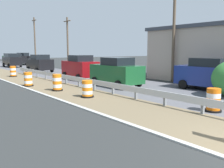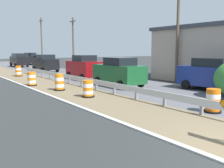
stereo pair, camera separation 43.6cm
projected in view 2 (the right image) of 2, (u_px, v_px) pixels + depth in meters
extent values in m
cube|color=slate|center=(202.00, 107.00, 10.13)|extent=(0.12, 0.12, 0.70)
cube|color=slate|center=(165.00, 99.00, 11.73)|extent=(0.12, 0.12, 0.70)
cube|color=slate|center=(136.00, 93.00, 13.34)|extent=(0.12, 0.12, 0.70)
cube|color=slate|center=(114.00, 88.00, 14.95)|extent=(0.12, 0.12, 0.70)
cube|color=slate|center=(96.00, 85.00, 16.56)|extent=(0.12, 0.12, 0.70)
cube|color=slate|center=(82.00, 82.00, 18.16)|extent=(0.12, 0.12, 0.70)
cube|color=slate|center=(70.00, 79.00, 19.77)|extent=(0.12, 0.12, 0.70)
cube|color=slate|center=(59.00, 77.00, 21.38)|extent=(0.12, 0.12, 0.70)
cube|color=slate|center=(50.00, 75.00, 22.99)|extent=(0.12, 0.12, 0.70)
cube|color=slate|center=(42.00, 73.00, 24.59)|extent=(0.12, 0.12, 0.70)
cube|color=slate|center=(35.00, 72.00, 26.20)|extent=(0.12, 0.12, 0.70)
cube|color=slate|center=(29.00, 71.00, 27.81)|extent=(0.12, 0.12, 0.70)
cylinder|color=orange|center=(212.00, 110.00, 10.59)|extent=(0.59, 0.59, 0.21)
cylinder|color=white|center=(213.00, 105.00, 10.56)|extent=(0.59, 0.59, 0.21)
cylinder|color=orange|center=(213.00, 101.00, 10.53)|extent=(0.59, 0.59, 0.21)
cylinder|color=white|center=(213.00, 96.00, 10.50)|extent=(0.59, 0.59, 0.21)
cylinder|color=orange|center=(214.00, 91.00, 10.47)|extent=(0.59, 0.59, 0.21)
cylinder|color=black|center=(212.00, 111.00, 10.59)|extent=(0.73, 0.73, 0.08)
cylinder|color=orange|center=(88.00, 95.00, 14.04)|extent=(0.59, 0.59, 0.20)
cylinder|color=white|center=(88.00, 92.00, 14.01)|extent=(0.59, 0.59, 0.20)
cylinder|color=orange|center=(88.00, 89.00, 13.98)|extent=(0.59, 0.59, 0.20)
cylinder|color=white|center=(88.00, 85.00, 13.96)|extent=(0.59, 0.59, 0.20)
cylinder|color=orange|center=(88.00, 82.00, 13.93)|extent=(0.59, 0.59, 0.20)
cylinder|color=black|center=(88.00, 96.00, 14.05)|extent=(0.74, 0.74, 0.08)
cylinder|color=orange|center=(60.00, 89.00, 16.38)|extent=(0.58, 0.58, 0.22)
cylinder|color=white|center=(59.00, 85.00, 16.35)|extent=(0.58, 0.58, 0.22)
cylinder|color=orange|center=(59.00, 82.00, 16.32)|extent=(0.58, 0.58, 0.22)
cylinder|color=white|center=(59.00, 79.00, 16.29)|extent=(0.58, 0.58, 0.22)
cylinder|color=orange|center=(59.00, 76.00, 16.26)|extent=(0.58, 0.58, 0.22)
cylinder|color=black|center=(60.00, 90.00, 16.39)|extent=(0.73, 0.73, 0.08)
cylinder|color=orange|center=(32.00, 84.00, 18.51)|extent=(0.60, 0.60, 0.21)
cylinder|color=white|center=(32.00, 82.00, 18.48)|extent=(0.60, 0.60, 0.21)
cylinder|color=orange|center=(32.00, 79.00, 18.46)|extent=(0.60, 0.60, 0.21)
cylinder|color=white|center=(32.00, 76.00, 18.43)|extent=(0.60, 0.60, 0.21)
cylinder|color=orange|center=(31.00, 73.00, 18.40)|extent=(0.60, 0.60, 0.21)
cylinder|color=black|center=(32.00, 85.00, 18.52)|extent=(0.75, 0.75, 0.08)
cylinder|color=orange|center=(19.00, 75.00, 25.26)|extent=(0.58, 0.58, 0.22)
cylinder|color=white|center=(18.00, 73.00, 25.23)|extent=(0.58, 0.58, 0.22)
cylinder|color=orange|center=(18.00, 71.00, 25.20)|extent=(0.58, 0.58, 0.22)
cylinder|color=white|center=(18.00, 69.00, 25.17)|extent=(0.58, 0.58, 0.22)
cylinder|color=orange|center=(18.00, 67.00, 25.14)|extent=(0.58, 0.58, 0.22)
cylinder|color=black|center=(19.00, 76.00, 25.27)|extent=(0.72, 0.72, 0.08)
cube|color=black|center=(45.00, 64.00, 30.56)|extent=(1.99, 4.10, 1.27)
cube|color=black|center=(46.00, 57.00, 30.31)|extent=(1.76, 1.90, 0.56)
cylinder|color=black|center=(34.00, 69.00, 31.13)|extent=(0.23, 0.64, 0.64)
cylinder|color=black|center=(48.00, 68.00, 32.28)|extent=(0.23, 0.64, 0.64)
cylinder|color=black|center=(42.00, 70.00, 29.02)|extent=(0.23, 0.64, 0.64)
cylinder|color=black|center=(57.00, 69.00, 30.17)|extent=(0.23, 0.64, 0.64)
cube|color=navy|center=(215.00, 77.00, 16.02)|extent=(1.90, 4.82, 1.28)
cube|color=black|center=(213.00, 62.00, 16.05)|extent=(1.65, 2.24, 0.56)
cylinder|color=black|center=(200.00, 83.00, 17.88)|extent=(0.24, 0.65, 0.64)
cylinder|color=black|center=(186.00, 85.00, 16.80)|extent=(0.24, 0.65, 0.64)
cube|color=black|center=(19.00, 61.00, 39.79)|extent=(1.93, 4.72, 1.29)
cube|color=black|center=(19.00, 55.00, 39.51)|extent=(1.69, 2.19, 0.56)
cylinder|color=black|center=(11.00, 65.00, 40.62)|extent=(0.23, 0.64, 0.64)
cylinder|color=black|center=(22.00, 64.00, 41.65)|extent=(0.23, 0.64, 0.64)
cylinder|color=black|center=(16.00, 65.00, 38.11)|extent=(0.23, 0.64, 0.64)
cylinder|color=black|center=(28.00, 65.00, 39.14)|extent=(0.23, 0.64, 0.64)
cube|color=black|center=(31.00, 59.00, 46.03)|extent=(1.89, 4.59, 1.33)
cube|color=black|center=(30.00, 54.00, 46.05)|extent=(1.68, 2.12, 0.56)
cylinder|color=black|center=(38.00, 63.00, 45.44)|extent=(0.23, 0.64, 0.64)
cylinder|color=black|center=(28.00, 63.00, 44.38)|extent=(0.23, 0.64, 0.64)
cylinder|color=black|center=(33.00, 62.00, 47.86)|extent=(0.23, 0.64, 0.64)
cylinder|color=black|center=(23.00, 63.00, 46.80)|extent=(0.23, 0.64, 0.64)
cube|color=maroon|center=(84.00, 68.00, 22.62)|extent=(1.89, 4.08, 1.35)
cube|color=black|center=(84.00, 58.00, 22.35)|extent=(1.65, 1.90, 0.56)
cylinder|color=black|center=(69.00, 75.00, 23.29)|extent=(0.24, 0.65, 0.64)
cylinder|color=black|center=(85.00, 74.00, 24.29)|extent=(0.24, 0.65, 0.64)
cylinder|color=black|center=(82.00, 78.00, 21.13)|extent=(0.24, 0.65, 0.64)
cylinder|color=black|center=(99.00, 76.00, 22.13)|extent=(0.24, 0.65, 0.64)
cube|color=#195128|center=(17.00, 59.00, 52.89)|extent=(1.91, 4.11, 1.16)
cube|color=black|center=(17.00, 55.00, 52.90)|extent=(1.71, 1.89, 0.56)
cylinder|color=black|center=(24.00, 61.00, 52.43)|extent=(0.22, 0.64, 0.64)
cylinder|color=black|center=(14.00, 62.00, 51.33)|extent=(0.22, 0.64, 0.64)
cylinder|color=black|center=(20.00, 61.00, 54.60)|extent=(0.22, 0.64, 0.64)
cylinder|color=black|center=(11.00, 61.00, 53.50)|extent=(0.22, 0.64, 0.64)
cube|color=#195128|center=(118.00, 73.00, 18.22)|extent=(1.88, 4.34, 1.26)
cube|color=black|center=(120.00, 61.00, 17.96)|extent=(1.68, 2.00, 0.56)
cylinder|color=black|center=(98.00, 81.00, 18.91)|extent=(0.22, 0.64, 0.64)
cylinder|color=black|center=(117.00, 79.00, 19.99)|extent=(0.22, 0.64, 0.64)
cylinder|color=black|center=(120.00, 85.00, 16.62)|extent=(0.22, 0.64, 0.64)
cylinder|color=black|center=(141.00, 83.00, 17.70)|extent=(0.22, 0.64, 0.64)
cylinder|color=brown|center=(178.00, 26.00, 19.91)|extent=(0.24, 0.24, 9.24)
cylinder|color=brown|center=(73.00, 44.00, 33.62)|extent=(0.24, 0.24, 7.08)
cube|color=brown|center=(73.00, 21.00, 33.20)|extent=(0.12, 1.80, 0.10)
cylinder|color=brown|center=(42.00, 42.00, 42.47)|extent=(0.24, 0.24, 8.21)
cube|color=brown|center=(41.00, 21.00, 41.98)|extent=(0.12, 1.80, 0.10)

